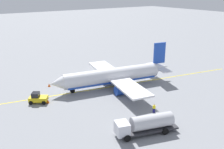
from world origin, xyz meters
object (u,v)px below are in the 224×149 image
airplane (114,76)px  safety_cone_nose (48,101)px  pushback_tug (38,98)px  fuel_tanker (146,124)px  refueling_worker (154,109)px  safety_cone_wingtip (49,85)px

airplane → safety_cone_nose: bearing=-0.1°
pushback_tug → safety_cone_nose: (-1.54, 1.30, -0.66)m
fuel_tanker → safety_cone_nose: 21.64m
refueling_worker → safety_cone_nose: bearing=-45.5°
refueling_worker → safety_cone_nose: refueling_worker is taller
safety_cone_nose → refueling_worker: bearing=134.5°
pushback_tug → refueling_worker: bearing=135.0°
safety_cone_nose → safety_cone_wingtip: (-3.53, -8.46, 0.02)m
pushback_tug → fuel_tanker: bearing=116.5°
refueling_worker → safety_cone_wingtip: (11.41, -23.65, -0.46)m
airplane → refueling_worker: 15.32m
refueling_worker → safety_cone_wingtip: 26.27m
fuel_tanker → refueling_worker: fuel_tanker is taller
fuel_tanker → safety_cone_nose: bearing=-65.7°
airplane → fuel_tanker: 21.03m
fuel_tanker → airplane: bearing=-110.8°
airplane → safety_cone_wingtip: bearing=-33.5°
airplane → safety_cone_wingtip: 15.54m
fuel_tanker → safety_cone_wingtip: fuel_tanker is taller
pushback_tug → safety_cone_nose: pushback_tug is taller
airplane → safety_cone_wingtip: size_ratio=41.11×
refueling_worker → safety_cone_wingtip: bearing=-64.2°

